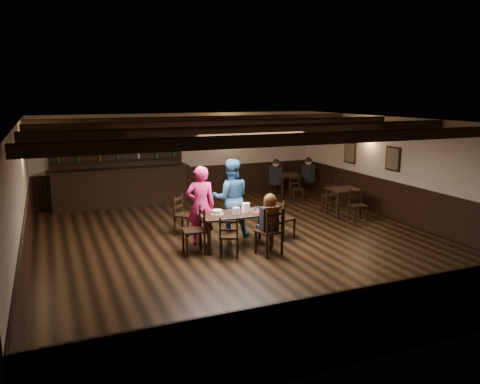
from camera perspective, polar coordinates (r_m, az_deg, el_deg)
name	(u,v)px	position (r m, az deg, el deg)	size (l,w,h in m)	color
ground	(245,242)	(10.63, 0.66, -6.12)	(10.00, 10.00, 0.00)	black
room_shell	(245,165)	(10.26, 0.65, 3.25)	(9.02, 10.02, 2.71)	beige
dining_table	(236,217)	(10.14, -0.52, -3.06)	(1.56, 0.80, 0.75)	black
chair_near_left	(229,234)	(9.54, -1.36, -5.10)	(0.52, 0.51, 0.85)	black
chair_near_right	(272,228)	(9.63, 3.88, -4.46)	(0.55, 0.53, 0.99)	black
chair_end_left	(197,226)	(9.81, -5.20, -4.19)	(0.48, 0.50, 0.99)	black
chair_end_right	(281,216)	(10.73, 4.98, -2.90)	(0.54, 0.55, 0.95)	black
chair_far_pushed	(182,211)	(11.19, -7.11, -2.37)	(0.60, 0.60, 0.94)	black
woman_pink	(201,206)	(10.29, -4.81, -1.66)	(0.64, 0.42, 1.76)	#E31D76
man_blue	(231,198)	(10.84, -1.12, -0.76)	(0.89, 0.69, 1.83)	navy
seated_person	(270,215)	(9.60, 3.63, -2.83)	(0.35, 0.53, 0.86)	black
cake	(217,212)	(10.07, -2.81, -2.47)	(0.28, 0.28, 0.09)	white
plate_stack_a	(236,211)	(10.02, -0.46, -2.32)	(0.16, 0.16, 0.15)	white
plate_stack_b	(246,208)	(10.20, 0.73, -1.91)	(0.17, 0.17, 0.20)	white
tea_light	(237,211)	(10.26, -0.38, -2.27)	(0.05, 0.05, 0.06)	#A5A8AD
salt_shaker	(251,211)	(10.12, 1.40, -2.32)	(0.04, 0.04, 0.10)	silver
pepper_shaker	(255,209)	(10.24, 1.86, -2.14)	(0.04, 0.04, 0.10)	#A5A8AD
drink_glass	(247,209)	(10.32, 0.91, -2.03)	(0.06, 0.06, 0.10)	silver
menu_red	(257,212)	(10.26, 2.13, -2.40)	(0.26, 0.18, 0.00)	maroon
menu_blue	(259,209)	(10.47, 2.28, -2.11)	(0.28, 0.19, 0.00)	#0F1D4B
bar_counter	(120,182)	(14.37, -14.37, 1.24)	(4.08, 0.70, 2.20)	black
back_table_a	(344,192)	(13.06, 12.53, -0.05)	(0.90, 0.90, 0.75)	black
back_table_b	(287,178)	(15.10, 5.79, 1.74)	(0.80, 0.80, 0.75)	black
bg_patron_left	(276,172)	(14.83, 4.38, 2.49)	(0.28, 0.42, 0.82)	black
bg_patron_right	(308,170)	(15.41, 8.32, 2.72)	(0.33, 0.43, 0.80)	black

